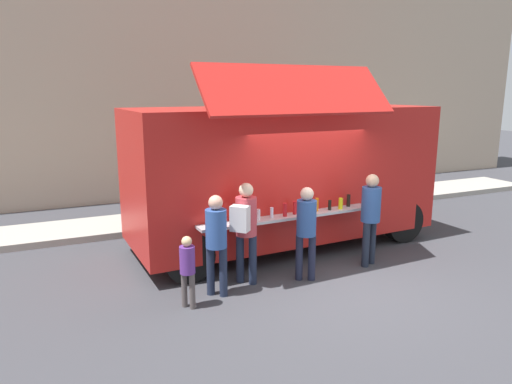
# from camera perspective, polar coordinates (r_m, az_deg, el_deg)

# --- Properties ---
(ground_plane) EXTENTS (60.00, 60.00, 0.00)m
(ground_plane) POSITION_cam_1_polar(r_m,az_deg,el_deg) (8.29, 9.90, -10.86)
(ground_plane) COLOR #38383D
(curb_strip) EXTENTS (28.00, 1.60, 0.15)m
(curb_strip) POSITION_cam_1_polar(r_m,az_deg,el_deg) (11.55, -21.08, -4.41)
(curb_strip) COLOR #9E998E
(curb_strip) RESTS_ON ground
(building_behind) EXTENTS (32.00, 2.40, 7.52)m
(building_behind) POSITION_cam_1_polar(r_m,az_deg,el_deg) (15.08, -19.19, 13.65)
(building_behind) COLOR tan
(building_behind) RESTS_ON ground
(food_truck_main) EXTENTS (6.38, 3.36, 3.67)m
(food_truck_main) POSITION_cam_1_polar(r_m,az_deg,el_deg) (9.70, 3.44, 2.52)
(food_truck_main) COLOR red
(food_truck_main) RESTS_ON ground
(trash_bin) EXTENTS (0.60, 0.60, 0.95)m
(trash_bin) POSITION_cam_1_polar(r_m,az_deg,el_deg) (14.13, 14.47, 0.66)
(trash_bin) COLOR #2F5F35
(trash_bin) RESTS_ON ground
(customer_front_ordering) EXTENTS (0.34, 0.34, 1.65)m
(customer_front_ordering) POSITION_cam_1_polar(r_m,az_deg,el_deg) (8.02, 6.16, -4.07)
(customer_front_ordering) COLOR #1E2137
(customer_front_ordering) RESTS_ON ground
(customer_mid_with_backpack) EXTENTS (0.54, 0.54, 1.75)m
(customer_mid_with_backpack) POSITION_cam_1_polar(r_m,az_deg,el_deg) (7.78, -1.32, -3.85)
(customer_mid_with_backpack) COLOR #1D243B
(customer_mid_with_backpack) RESTS_ON ground
(customer_rear_waiting) EXTENTS (0.34, 0.34, 1.65)m
(customer_rear_waiting) POSITION_cam_1_polar(r_m,az_deg,el_deg) (7.40, -4.88, -5.44)
(customer_rear_waiting) COLOR #1C243A
(customer_rear_waiting) RESTS_ON ground
(customer_extra_browsing) EXTENTS (0.36, 0.36, 1.74)m
(customer_extra_browsing) POSITION_cam_1_polar(r_m,az_deg,el_deg) (8.90, 13.83, -2.33)
(customer_extra_browsing) COLOR #1E2534
(customer_extra_browsing) RESTS_ON ground
(child_near_queue) EXTENTS (0.23, 0.23, 1.13)m
(child_near_queue) POSITION_cam_1_polar(r_m,az_deg,el_deg) (7.13, -8.37, -8.87)
(child_near_queue) COLOR #504646
(child_near_queue) RESTS_ON ground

